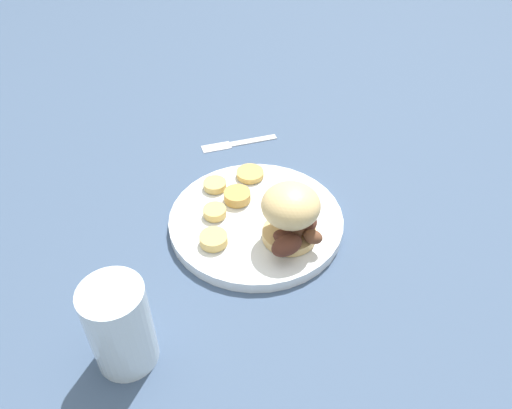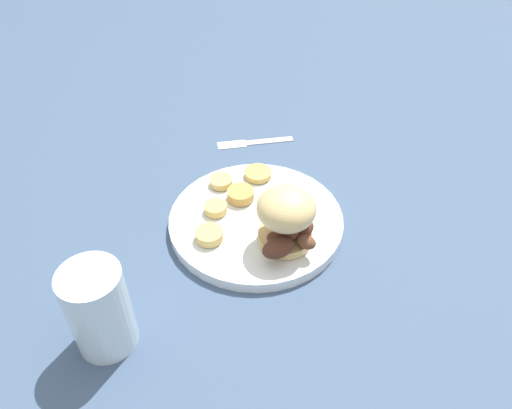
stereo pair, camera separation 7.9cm
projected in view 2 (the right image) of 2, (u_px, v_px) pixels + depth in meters
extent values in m
plane|color=#3D5170|center=(256.00, 225.00, 0.82)|extent=(4.00, 4.00, 0.00)
cylinder|color=white|center=(256.00, 221.00, 0.81)|extent=(0.28, 0.28, 0.02)
torus|color=white|center=(256.00, 217.00, 0.81)|extent=(0.28, 0.28, 0.01)
cylinder|color=tan|center=(285.00, 237.00, 0.76)|extent=(0.08, 0.08, 0.01)
ellipsoid|color=#563323|center=(292.00, 223.00, 0.76)|extent=(0.04, 0.04, 0.01)
ellipsoid|color=#4C281E|center=(302.00, 227.00, 0.75)|extent=(0.05, 0.05, 0.02)
ellipsoid|color=#4C281E|center=(278.00, 239.00, 0.73)|extent=(0.04, 0.04, 0.02)
ellipsoid|color=brown|center=(289.00, 231.00, 0.74)|extent=(0.04, 0.03, 0.02)
ellipsoid|color=#4C281E|center=(278.00, 248.00, 0.72)|extent=(0.04, 0.06, 0.02)
ellipsoid|color=brown|center=(306.00, 242.00, 0.73)|extent=(0.04, 0.03, 0.02)
ellipsoid|color=#E5C17F|center=(286.00, 208.00, 0.72)|extent=(0.09, 0.09, 0.06)
cylinder|color=tan|center=(258.00, 174.00, 0.88)|extent=(0.05, 0.05, 0.01)
cylinder|color=#DBB766|center=(221.00, 182.00, 0.86)|extent=(0.04, 0.04, 0.01)
cylinder|color=tan|center=(241.00, 194.00, 0.83)|extent=(0.04, 0.04, 0.02)
cylinder|color=#DBB766|center=(209.00, 235.00, 0.76)|extent=(0.04, 0.04, 0.01)
cylinder|color=#DBB766|center=(216.00, 208.00, 0.81)|extent=(0.04, 0.04, 0.01)
cube|color=silver|center=(269.00, 141.00, 0.99)|extent=(0.04, 0.10, 0.00)
cube|color=silver|center=(232.00, 144.00, 0.99)|extent=(0.04, 0.06, 0.00)
cylinder|color=silver|center=(99.00, 310.00, 0.61)|extent=(0.08, 0.08, 0.13)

